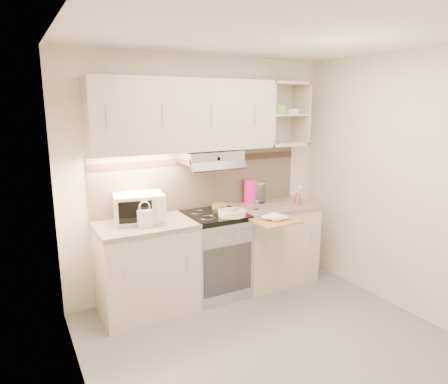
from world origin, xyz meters
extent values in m
plane|color=gray|center=(0.00, 0.00, 0.00)|extent=(3.00, 3.00, 0.00)
cube|color=silver|center=(0.00, 1.40, 1.25)|extent=(3.00, 0.04, 2.50)
cube|color=silver|center=(-1.50, 0.00, 1.25)|extent=(0.04, 2.80, 2.50)
cube|color=silver|center=(1.50, 0.00, 1.25)|extent=(0.04, 2.80, 2.50)
cube|color=white|center=(0.00, 0.00, 2.50)|extent=(3.00, 2.80, 0.04)
cube|color=#C6B299|center=(0.00, 1.39, 1.22)|extent=(2.40, 0.02, 0.64)
cube|color=#3D2A21|center=(0.00, 1.38, 1.42)|extent=(2.40, 0.01, 0.08)
cube|color=beige|center=(-0.25, 1.23, 1.90)|extent=(1.90, 0.34, 0.70)
cube|color=beige|center=(0.95, 1.23, 1.90)|extent=(0.50, 0.34, 0.70)
cylinder|color=#7BB044|center=(0.87, 1.23, 1.95)|extent=(0.19, 0.19, 0.10)
cylinder|color=white|center=(1.07, 1.23, 1.93)|extent=(0.18, 0.18, 0.06)
cube|color=#B7B7BC|center=(0.00, 1.20, 1.48)|extent=(0.60, 0.40, 0.12)
cube|color=beige|center=(-0.75, 1.10, 0.43)|extent=(0.90, 0.60, 0.86)
cube|color=gray|center=(-0.75, 1.10, 0.88)|extent=(0.92, 0.62, 0.04)
cube|color=beige|center=(0.75, 1.10, 0.43)|extent=(0.90, 0.60, 0.86)
cube|color=gray|center=(0.75, 1.10, 0.88)|extent=(0.92, 0.62, 0.04)
cube|color=#B7B7BC|center=(0.00, 1.10, 0.42)|extent=(0.60, 0.58, 0.85)
cube|color=black|center=(0.00, 1.10, 0.88)|extent=(0.60, 0.60, 0.05)
cube|color=white|center=(-0.76, 1.22, 1.03)|extent=(0.52, 0.43, 0.26)
cube|color=black|center=(-0.76, 1.05, 1.03)|extent=(0.30, 0.07, 0.20)
cylinder|color=silver|center=(-0.77, 1.02, 0.98)|extent=(0.14, 0.14, 0.15)
cone|color=silver|center=(-0.66, 1.04, 1.00)|extent=(0.20, 0.08, 0.12)
torus|color=silver|center=(-0.77, 1.02, 1.07)|extent=(0.12, 0.04, 0.12)
cylinder|color=white|center=(0.11, 0.93, 0.91)|extent=(0.28, 0.28, 0.02)
cylinder|color=white|center=(0.11, 0.93, 0.93)|extent=(0.28, 0.28, 0.02)
cylinder|color=white|center=(0.11, 0.93, 0.94)|extent=(0.28, 0.28, 0.02)
cube|color=silver|center=(0.11, 0.93, 0.96)|extent=(0.18, 0.04, 0.01)
cylinder|color=#B57451|center=(0.15, 1.26, 0.92)|extent=(0.17, 0.17, 0.04)
cylinder|color=#FF16A5|center=(0.56, 1.29, 1.04)|extent=(0.14, 0.14, 0.27)
cube|color=#FF16A5|center=(0.62, 1.29, 1.07)|extent=(0.02, 0.03, 0.11)
cylinder|color=silver|center=(0.67, 1.26, 1.01)|extent=(0.12, 0.12, 0.22)
cylinder|color=#B7B7BC|center=(0.67, 1.26, 1.13)|extent=(0.13, 0.13, 0.02)
cylinder|color=white|center=(0.47, 1.03, 0.94)|extent=(0.06, 0.06, 0.08)
cylinder|color=teal|center=(0.47, 1.03, 0.99)|extent=(0.07, 0.07, 0.02)
cone|color=pink|center=(1.00, 0.99, 0.97)|extent=(0.09, 0.09, 0.14)
cube|color=tan|center=(0.45, 0.66, 0.87)|extent=(0.45, 0.40, 0.02)
camera|label=1|loc=(-1.84, -2.45, 2.00)|focal=32.00mm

